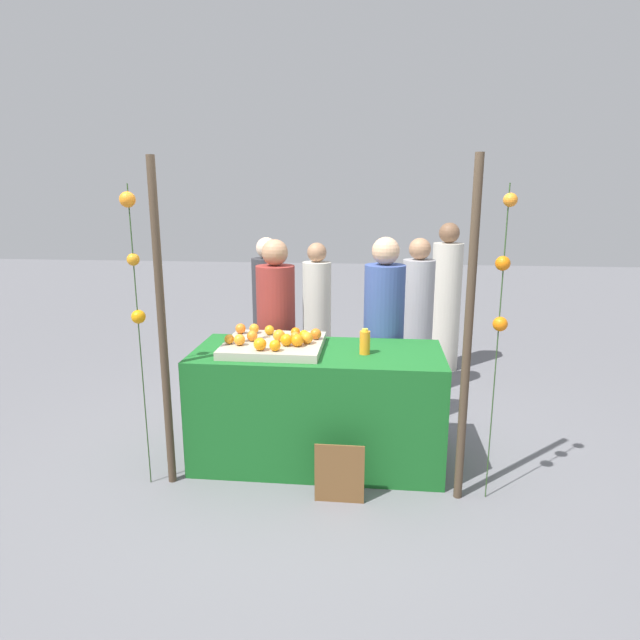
# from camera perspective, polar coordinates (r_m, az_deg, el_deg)

# --- Properties ---
(ground_plane) EXTENTS (24.00, 24.00, 0.00)m
(ground_plane) POSITION_cam_1_polar(r_m,az_deg,el_deg) (4.35, -0.21, -14.43)
(ground_plane) COLOR slate
(stall_counter) EXTENTS (1.86, 0.81, 0.88)m
(stall_counter) POSITION_cam_1_polar(r_m,az_deg,el_deg) (4.17, -0.22, -9.07)
(stall_counter) COLOR #196023
(stall_counter) RESTS_ON ground_plane
(orange_tray) EXTENTS (0.73, 0.67, 0.06)m
(orange_tray) POSITION_cam_1_polar(r_m,az_deg,el_deg) (4.07, -4.92, -2.68)
(orange_tray) COLOR #B2AD99
(orange_tray) RESTS_ON stall_counter
(orange_0) EXTENTS (0.07, 0.07, 0.07)m
(orange_0) POSITION_cam_1_polar(r_m,az_deg,el_deg) (4.05, -2.63, -1.74)
(orange_0) COLOR orange
(orange_0) RESTS_ON orange_tray
(orange_1) EXTENTS (0.08, 0.08, 0.08)m
(orange_1) POSITION_cam_1_polar(r_m,az_deg,el_deg) (3.80, -4.79, -2.71)
(orange_1) COLOR orange
(orange_1) RESTS_ON orange_tray
(orange_2) EXTENTS (0.08, 0.08, 0.08)m
(orange_2) POSITION_cam_1_polar(r_m,az_deg,el_deg) (4.30, -6.99, -0.90)
(orange_2) COLOR orange
(orange_2) RESTS_ON orange_tray
(orange_3) EXTENTS (0.08, 0.08, 0.08)m
(orange_3) POSITION_cam_1_polar(r_m,az_deg,el_deg) (4.09, -0.45, -1.48)
(orange_3) COLOR orange
(orange_3) RESTS_ON orange_tray
(orange_4) EXTENTS (0.09, 0.09, 0.09)m
(orange_4) POSITION_cam_1_polar(r_m,az_deg,el_deg) (3.91, -2.42, -2.16)
(orange_4) COLOR orange
(orange_4) RESTS_ON orange_tray
(orange_5) EXTENTS (0.07, 0.07, 0.07)m
(orange_5) POSITION_cam_1_polar(r_m,az_deg,el_deg) (4.02, -9.59, -2.01)
(orange_5) COLOR orange
(orange_5) RESTS_ON orange_tray
(orange_6) EXTENTS (0.07, 0.07, 0.07)m
(orange_6) POSITION_cam_1_polar(r_m,az_deg,el_deg) (4.17, -2.62, -1.28)
(orange_6) COLOR orange
(orange_6) RESTS_ON orange_tray
(orange_7) EXTENTS (0.08, 0.08, 0.08)m
(orange_7) POSITION_cam_1_polar(r_m,az_deg,el_deg) (4.08, -1.69, -1.60)
(orange_7) COLOR orange
(orange_7) RESTS_ON orange_tray
(orange_8) EXTENTS (0.08, 0.08, 0.08)m
(orange_8) POSITION_cam_1_polar(r_m,az_deg,el_deg) (3.98, -8.53, -2.09)
(orange_8) COLOR orange
(orange_8) RESTS_ON orange_tray
(orange_9) EXTENTS (0.08, 0.08, 0.08)m
(orange_9) POSITION_cam_1_polar(r_m,az_deg,el_deg) (4.07, -7.22, -1.69)
(orange_9) COLOR orange
(orange_9) RESTS_ON orange_tray
(orange_10) EXTENTS (0.08, 0.08, 0.08)m
(orange_10) POSITION_cam_1_polar(r_m,az_deg,el_deg) (4.24, -5.38, -1.07)
(orange_10) COLOR orange
(orange_10) RESTS_ON orange_tray
(orange_11) EXTENTS (0.08, 0.08, 0.08)m
(orange_11) POSITION_cam_1_polar(r_m,az_deg,el_deg) (4.31, -8.42, -0.90)
(orange_11) COLOR orange
(orange_11) RESTS_ON orange_tray
(orange_12) EXTENTS (0.09, 0.09, 0.09)m
(orange_12) POSITION_cam_1_polar(r_m,az_deg,el_deg) (3.97, -1.40, -1.90)
(orange_12) COLOR orange
(orange_12) RESTS_ON orange_tray
(orange_13) EXTENTS (0.09, 0.09, 0.09)m
(orange_13) POSITION_cam_1_polar(r_m,az_deg,el_deg) (3.92, -3.59, -2.12)
(orange_13) COLOR orange
(orange_13) RESTS_ON orange_tray
(orange_14) EXTENTS (0.09, 0.09, 0.09)m
(orange_14) POSITION_cam_1_polar(r_m,az_deg,el_deg) (4.04, -4.36, -1.66)
(orange_14) COLOR orange
(orange_14) RESTS_ON orange_tray
(orange_15) EXTENTS (0.09, 0.09, 0.09)m
(orange_15) POSITION_cam_1_polar(r_m,az_deg,el_deg) (3.83, -6.38, -2.55)
(orange_15) COLOR orange
(orange_15) RESTS_ON orange_tray
(juice_bottle) EXTENTS (0.08, 0.08, 0.19)m
(juice_bottle) POSITION_cam_1_polar(r_m,az_deg,el_deg) (3.93, 4.78, -2.36)
(juice_bottle) COLOR orange
(juice_bottle) RESTS_ON stall_counter
(chalkboard_sign) EXTENTS (0.33, 0.03, 0.43)m
(chalkboard_sign) POSITION_cam_1_polar(r_m,az_deg,el_deg) (3.73, 2.08, -16.00)
(chalkboard_sign) COLOR brown
(chalkboard_sign) RESTS_ON ground_plane
(vendor_left) EXTENTS (0.33, 0.33, 1.65)m
(vendor_left) POSITION_cam_1_polar(r_m,az_deg,el_deg) (4.71, -4.63, -2.23)
(vendor_left) COLOR maroon
(vendor_left) RESTS_ON ground_plane
(vendor_right) EXTENTS (0.34, 0.34, 1.68)m
(vendor_right) POSITION_cam_1_polar(r_m,az_deg,el_deg) (4.58, 6.71, -2.53)
(vendor_right) COLOR #384C8C
(vendor_right) RESTS_ON ground_plane
(crowd_person_0) EXTENTS (0.32, 0.32, 1.59)m
(crowd_person_0) POSITION_cam_1_polar(r_m,az_deg,el_deg) (5.68, -5.52, 0.15)
(crowd_person_0) COLOR #333338
(crowd_person_0) RESTS_ON ground_plane
(crowd_person_1) EXTENTS (0.31, 0.31, 1.52)m
(crowd_person_1) POSITION_cam_1_polar(r_m,az_deg,el_deg) (5.80, -0.33, 0.18)
(crowd_person_1) COLOR beige
(crowd_person_1) RESTS_ON ground_plane
(crowd_person_2) EXTENTS (0.34, 0.34, 1.71)m
(crowd_person_2) POSITION_cam_1_polar(r_m,az_deg,el_deg) (6.38, 13.16, 1.81)
(crowd_person_2) COLOR beige
(crowd_person_2) RESTS_ON ground_plane
(crowd_person_3) EXTENTS (0.32, 0.32, 1.60)m
(crowd_person_3) POSITION_cam_1_polar(r_m,az_deg,el_deg) (5.54, 10.22, -0.28)
(crowd_person_3) COLOR #99999E
(crowd_person_3) RESTS_ON ground_plane
(canopy_post_left) EXTENTS (0.06, 0.06, 2.26)m
(canopy_post_left) POSITION_cam_1_polar(r_m,az_deg,el_deg) (3.78, -16.38, -0.94)
(canopy_post_left) COLOR #473828
(canopy_post_left) RESTS_ON ground_plane
(canopy_post_right) EXTENTS (0.06, 0.06, 2.26)m
(canopy_post_right) POSITION_cam_1_polar(r_m,az_deg,el_deg) (3.55, 15.39, -1.78)
(canopy_post_right) COLOR #473828
(canopy_post_right) RESTS_ON ground_plane
(garland_strand_left) EXTENTS (0.11, 0.10, 2.09)m
(garland_strand_left) POSITION_cam_1_polar(r_m,az_deg,el_deg) (3.73, -19.20, 6.12)
(garland_strand_left) COLOR #2D4C23
(garland_strand_left) RESTS_ON ground_plane
(garland_strand_right) EXTENTS (0.10, 0.10, 2.09)m
(garland_strand_right) POSITION_cam_1_polar(r_m,az_deg,el_deg) (3.52, 18.86, 4.63)
(garland_strand_right) COLOR #2D4C23
(garland_strand_right) RESTS_ON ground_plane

